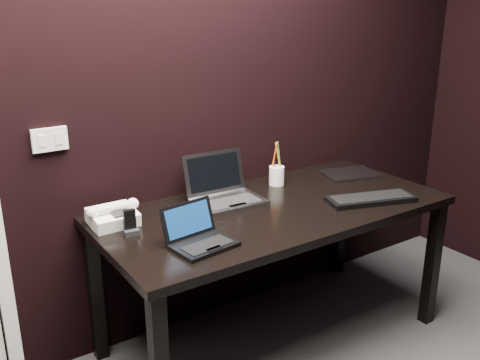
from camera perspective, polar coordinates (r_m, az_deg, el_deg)
wall_back at (r=2.61m, az=-6.79°, el=10.06°), size 4.00×0.00×4.00m
wall_switch at (r=2.42m, az=-19.64°, el=4.09°), size 0.15×0.02×0.10m
desk at (r=2.62m, az=3.69°, el=-4.40°), size 1.70×0.80×0.74m
netbook at (r=2.18m, az=-4.33°, el=-6.16°), size 0.27×0.25×0.16m
silver_laptop at (r=2.62m, az=-1.64°, el=-1.46°), size 0.34×0.31×0.23m
ext_keyboard at (r=2.71m, az=13.79°, el=-1.96°), size 0.46×0.28×0.03m
closed_laptop at (r=3.08m, az=11.62°, el=0.60°), size 0.34×0.28×0.02m
desk_phone at (r=2.42m, az=-13.40°, el=-3.73°), size 0.24×0.18×0.12m
mobile_phone at (r=2.32m, az=-11.63°, el=-4.71°), size 0.07×0.06×0.11m
pen_cup at (r=2.87m, az=3.92°, el=0.56°), size 0.10×0.10×0.24m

